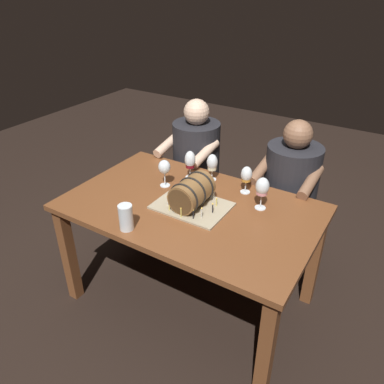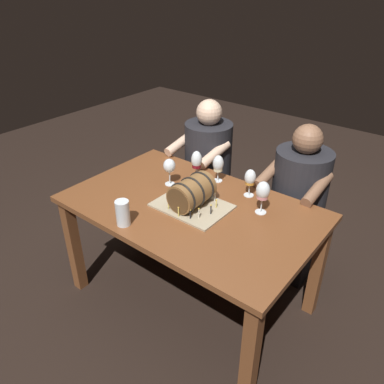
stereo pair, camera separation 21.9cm
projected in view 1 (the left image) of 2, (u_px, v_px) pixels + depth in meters
The scene contains 11 objects.
ground_plane at pixel (191, 297), 2.63m from camera, with size 8.00×8.00×0.00m, color black.
dining_table at pixel (190, 219), 2.30m from camera, with size 1.49×0.93×0.75m.
barrel_cake at pixel (192, 194), 2.20m from camera, with size 0.43×0.32×0.19m.
wine_glass_amber at pixel (246, 175), 2.33m from camera, with size 0.07×0.07×0.18m.
wine_glass_white at pixel (212, 164), 2.48m from camera, with size 0.07×0.07×0.18m.
wine_glass_empty at pixel (164, 168), 2.40m from camera, with size 0.08×0.08×0.18m.
wine_glass_red at pixel (190, 161), 2.50m from camera, with size 0.07×0.07×0.19m.
wine_glass_rose at pixel (262, 188), 2.16m from camera, with size 0.08×0.08×0.20m.
beer_pint at pixel (126, 218), 2.02m from camera, with size 0.08×0.08×0.15m.
person_seated_left at pixel (196, 174), 3.04m from camera, with size 0.41×0.49×1.16m.
person_seated_right at pixel (288, 201), 2.69m from camera, with size 0.41×0.49×1.14m.
Camera 1 is at (1.02, -1.62, 1.95)m, focal length 35.42 mm.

